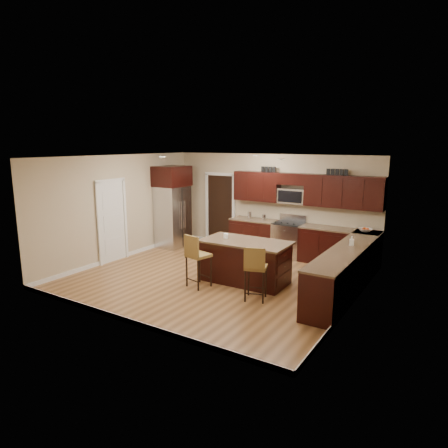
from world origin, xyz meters
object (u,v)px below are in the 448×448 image
Objects in this scene: island at (245,263)px; refrigerator at (172,206)px; range at (288,239)px; stool_right at (255,267)px; stool_left at (196,255)px.

refrigerator is at bearing 153.70° from island.
island is (-0.02, -2.32, -0.04)m from range.
range is 3.24m from stool_right.
refrigerator is (-3.28, 1.55, 0.78)m from island.
stool_left is 1.39m from stool_right.
range reaches higher than island.
stool_left reaches higher than range.
refrigerator is (-3.97, 2.39, 0.53)m from stool_right.
range is 3.26m from stool_left.
stool_right reaches higher than island.
range is at bearing 13.19° from refrigerator.
refrigerator is at bearing 149.87° from stool_left.
stool_left is at bearing -130.71° from island.
range is 3.47m from refrigerator.
stool_left reaches higher than stool_right.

